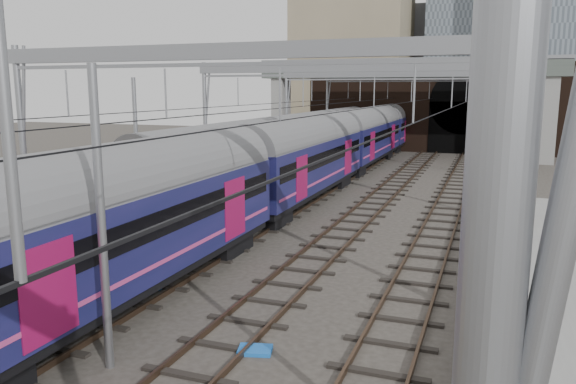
% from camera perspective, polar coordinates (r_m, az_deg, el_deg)
% --- Properties ---
extents(tracks, '(14.40, 80.00, 0.22)m').
position_cam_1_polar(tracks, '(25.28, 0.68, -4.31)').
color(tracks, '#4C3828').
rests_on(tracks, ground).
extents(overhead_line, '(16.80, 80.00, 8.00)m').
position_cam_1_polar(overhead_line, '(30.64, 4.84, 10.61)').
color(overhead_line, gray).
rests_on(overhead_line, ground).
extents(retaining_wall, '(28.00, 2.75, 9.00)m').
position_cam_1_polar(retaining_wall, '(60.39, 13.92, 8.11)').
color(retaining_wall, black).
rests_on(retaining_wall, ground).
extents(overbridge, '(28.00, 3.00, 9.25)m').
position_cam_1_polar(overbridge, '(54.67, 11.85, 11.06)').
color(overbridge, gray).
rests_on(overbridge, ground).
extents(city_skyline, '(37.50, 27.50, 60.00)m').
position_cam_1_polar(city_skyline, '(79.43, 16.94, 17.69)').
color(city_skyline, tan).
rests_on(city_skyline, ground).
extents(train_main, '(2.90, 67.02, 4.95)m').
position_cam_1_polar(train_main, '(40.05, 5.44, 4.79)').
color(train_main, black).
rests_on(train_main, ground).
extents(train_second, '(2.67, 46.28, 4.63)m').
position_cam_1_polar(train_second, '(44.69, 1.66, 5.23)').
color(train_second, black).
rests_on(train_second, ground).
extents(equip_cover_b, '(0.77, 0.55, 0.09)m').
position_cam_1_polar(equip_cover_b, '(19.32, -13.45, -9.24)').
color(equip_cover_b, blue).
rests_on(equip_cover_b, ground).
extents(equip_cover_c, '(0.96, 0.78, 0.10)m').
position_cam_1_polar(equip_cover_c, '(14.53, -3.37, -15.73)').
color(equip_cover_c, blue).
rests_on(equip_cover_c, ground).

